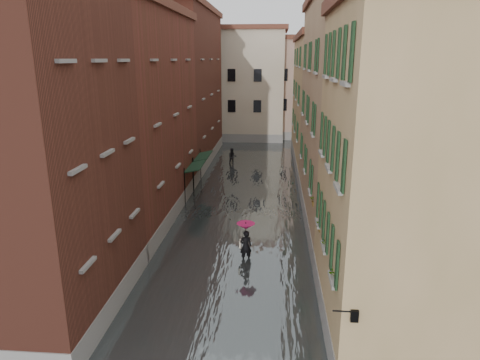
% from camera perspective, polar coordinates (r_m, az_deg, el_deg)
% --- Properties ---
extents(ground, '(120.00, 120.00, 0.00)m').
position_cam_1_polar(ground, '(19.40, -2.08, -14.62)').
color(ground, '#59595C').
rests_on(ground, ground).
extents(floodwater, '(10.00, 60.00, 0.20)m').
position_cam_1_polar(floodwater, '(31.22, 0.67, -2.30)').
color(floodwater, '#484E4F').
rests_on(floodwater, ground).
extents(building_left_near, '(6.00, 8.00, 13.00)m').
position_cam_1_polar(building_left_near, '(17.48, -26.63, 3.16)').
color(building_left_near, brown).
rests_on(building_left_near, ground).
extents(building_left_mid, '(6.00, 14.00, 12.50)m').
position_cam_1_polar(building_left_mid, '(27.37, -14.81, 7.83)').
color(building_left_mid, maroon).
rests_on(building_left_mid, ground).
extents(building_left_far, '(6.00, 16.00, 14.00)m').
position_cam_1_polar(building_left_far, '(41.68, -8.06, 11.83)').
color(building_left_far, brown).
rests_on(building_left_far, ground).
extents(building_right_near, '(6.00, 8.00, 11.50)m').
position_cam_1_polar(building_right_near, '(15.95, 22.62, -0.24)').
color(building_right_near, '#A28653').
rests_on(building_right_near, ground).
extents(building_right_mid, '(6.00, 14.00, 13.00)m').
position_cam_1_polar(building_right_mid, '(26.28, 15.65, 8.00)').
color(building_right_mid, tan).
rests_on(building_right_mid, ground).
extents(building_right_far, '(6.00, 16.00, 11.50)m').
position_cam_1_polar(building_right_far, '(41.09, 11.73, 9.85)').
color(building_right_far, '#A28653').
rests_on(building_right_far, ground).
extents(building_end_cream, '(12.00, 9.00, 13.00)m').
position_cam_1_polar(building_end_cream, '(54.92, -0.65, 12.41)').
color(building_end_cream, beige).
rests_on(building_end_cream, ground).
extents(building_end_pink, '(10.00, 9.00, 12.00)m').
position_cam_1_polar(building_end_pink, '(56.86, 8.81, 11.84)').
color(building_end_pink, tan).
rests_on(building_end_pink, ground).
extents(awning_near, '(1.09, 3.06, 2.80)m').
position_cam_1_polar(awning_near, '(30.28, -6.01, 1.71)').
color(awning_near, black).
rests_on(awning_near, ground).
extents(awning_far, '(1.09, 3.17, 2.80)m').
position_cam_1_polar(awning_far, '(33.39, -5.00, 3.08)').
color(awning_far, black).
rests_on(awning_far, ground).
extents(wall_lantern, '(0.71, 0.22, 0.35)m').
position_cam_1_polar(wall_lantern, '(12.81, 14.89, -16.97)').
color(wall_lantern, black).
rests_on(wall_lantern, ground).
extents(window_planters, '(0.59, 8.33, 0.84)m').
position_cam_1_polar(window_planters, '(17.24, 11.33, -5.99)').
color(window_planters, brown).
rests_on(window_planters, ground).
extents(pedestrian_main, '(0.93, 0.93, 2.06)m').
position_cam_1_polar(pedestrian_main, '(21.38, 0.76, -7.86)').
color(pedestrian_main, black).
rests_on(pedestrian_main, ground).
extents(pedestrian_far, '(0.93, 0.79, 1.67)m').
position_cam_1_polar(pedestrian_far, '(40.66, -1.02, 3.09)').
color(pedestrian_far, black).
rests_on(pedestrian_far, ground).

